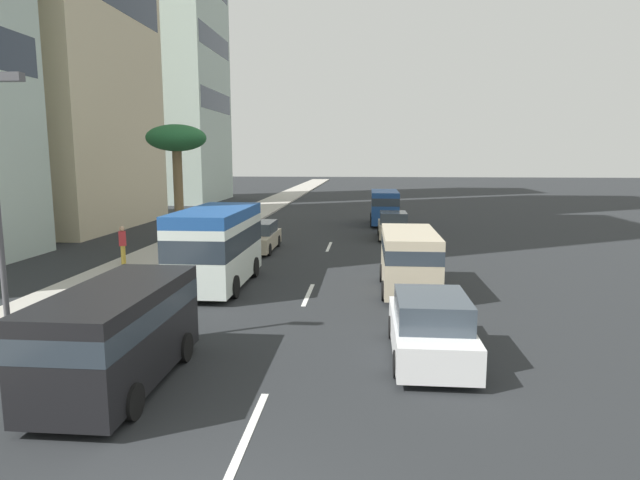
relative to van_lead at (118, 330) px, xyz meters
The scene contains 16 objects.
ground_plane 26.73m from the van_lead, ahead, with size 198.00×198.00×0.00m, color #26282B.
sidewalk_right 26.96m from the van_lead, 10.32° to the left, with size 162.00×3.67×0.15m, color #B2ADA3.
lane_stripe_near 3.96m from the van_lead, 118.53° to the right, with size 3.20×0.16×0.01m, color silver.
lane_stripe_mid 9.01m from the van_lead, 21.68° to the right, with size 3.20×0.16×0.01m, color silver.
lane_stripe_far 19.37m from the van_lead, ahead, with size 3.20×0.16×0.01m, color silver.
van_lead is the anchor object (origin of this frame).
van_second 11.55m from the van_lead, 37.45° to the right, with size 4.90×2.10×2.28m.
van_third 30.23m from the van_lead, 12.81° to the right, with size 5.33×2.09×2.52m.
car_fourth 23.57m from the van_lead, 17.35° to the right, with size 4.16×1.83×1.67m.
car_fifth 7.42m from the van_lead, 72.14° to the right, with size 4.39×1.95×1.67m.
car_sixth 17.51m from the van_lead, ahead, with size 4.62×1.89×1.55m.
minibus_seventh 9.33m from the van_lead, ahead, with size 6.09×2.44×3.06m.
pedestrian_near_lamp 19.50m from the van_lead, 14.29° to the left, with size 0.30×0.37×1.71m.
pedestrian_mid_block 13.81m from the van_lead, 24.61° to the left, with size 0.33×0.38×1.76m.
palm_tree 20.59m from the van_lead, 15.74° to the left, with size 3.37×3.37×6.71m.
street_lamp 4.65m from the van_lead, 70.88° to the left, with size 0.24×0.97×6.86m.
Camera 1 is at (-5.97, -2.14, 5.05)m, focal length 30.27 mm.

